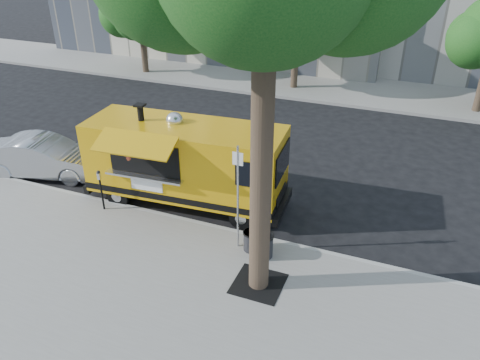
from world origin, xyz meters
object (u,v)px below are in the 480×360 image
object	(u,v)px
trash_bin_left	(263,245)
trash_bin_right	(252,240)
sign_post	(238,192)
parking_meter	(100,185)
far_tree_b	(298,16)
sedan	(45,157)
food_truck	(184,161)
far_tree_a	(140,7)

from	to	relation	value
trash_bin_left	trash_bin_right	distance (m)	0.41
sign_post	parking_meter	bearing A→B (deg)	177.48
far_tree_b	trash_bin_left	size ratio (longest dim) A/B	8.28
far_tree_b	sedan	world-z (taller)	far_tree_b
parking_meter	trash_bin_right	distance (m)	4.98
far_tree_b	sedan	xyz separation A→B (m)	(-5.42, -12.70, -3.13)
sign_post	parking_meter	size ratio (longest dim) A/B	2.25
far_tree_b	trash_bin_left	distance (m)	15.16
sedan	trash_bin_left	world-z (taller)	sedan
sign_post	food_truck	size ratio (longest dim) A/B	0.46
far_tree_a	trash_bin_left	bearing A→B (deg)	-48.64
far_tree_b	sign_post	world-z (taller)	far_tree_b
food_truck	trash_bin_left	distance (m)	3.88
far_tree_a	sign_post	xyz separation A→B (m)	(11.55, -13.85, -1.93)
food_truck	trash_bin_right	distance (m)	3.51
far_tree_a	trash_bin_left	size ratio (longest dim) A/B	8.06
sign_post	sedan	world-z (taller)	sign_post
sedan	trash_bin_right	world-z (taller)	sedan
sedan	trash_bin_left	bearing A→B (deg)	-114.53
far_tree_b	parking_meter	distance (m)	14.48
sedan	far_tree_b	bearing A→B (deg)	-36.60
parking_meter	trash_bin_left	xyz separation A→B (m)	(5.33, -0.36, -0.48)
far_tree_b	parking_meter	size ratio (longest dim) A/B	4.12
sedan	sign_post	bearing A→B (deg)	-114.51
parking_meter	trash_bin_left	bearing A→B (deg)	-3.82
far_tree_a	far_tree_b	size ratio (longest dim) A/B	0.97
trash_bin_left	far_tree_b	bearing A→B (deg)	103.01
far_tree_b	trash_bin_right	size ratio (longest dim) A/B	9.69
far_tree_a	sedan	xyz separation A→B (m)	(3.58, -12.30, -3.08)
sign_post	trash_bin_right	distance (m)	1.45
far_tree_a	parking_meter	xyz separation A→B (m)	(7.00, -13.65, -2.79)
trash_bin_left	trash_bin_right	size ratio (longest dim) A/B	1.17
sign_post	trash_bin_left	xyz separation A→B (m)	(0.78, -0.16, -1.35)
parking_meter	sedan	xyz separation A→B (m)	(-3.42, 1.35, -0.28)
food_truck	trash_bin_left	xyz separation A→B (m)	(3.26, -1.87, -0.97)
sign_post	trash_bin_left	bearing A→B (deg)	-11.30
sedan	food_truck	bearing A→B (deg)	-101.74
far_tree_b	food_truck	size ratio (longest dim) A/B	0.85
far_tree_a	far_tree_b	distance (m)	9.01
trash_bin_left	sedan	bearing A→B (deg)	168.97
food_truck	trash_bin_left	size ratio (longest dim) A/B	9.79
food_truck	sedan	bearing A→B (deg)	177.59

